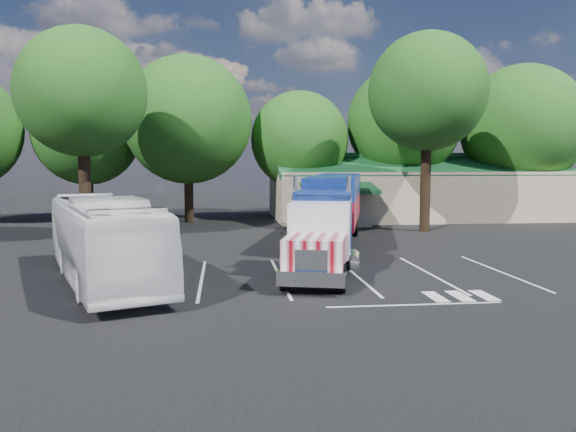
{
  "coord_description": "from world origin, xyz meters",
  "views": [
    {
      "loc": [
        -2.29,
        -28.66,
        4.7
      ],
      "look_at": [
        0.98,
        -0.38,
        2.0
      ],
      "focal_mm": 35.0,
      "sensor_mm": 36.0,
      "label": 1
    }
  ],
  "objects": [
    {
      "name": "silver_sedan",
      "position": [
        12.0,
        14.0,
        0.76
      ],
      "size": [
        4.86,
        2.63,
        1.52
      ],
      "primitive_type": "imported",
      "rotation": [
        0.0,
        0.0,
        1.34
      ],
      "color": "#9D9FA5",
      "rests_on": "ground"
    },
    {
      "name": "tree_near_left",
      "position": [
        -10.5,
        6.0,
        8.81
      ],
      "size": [
        7.6,
        7.6,
        12.65
      ],
      "color": "black",
      "rests_on": "ground"
    },
    {
      "name": "event_hall",
      "position": [
        13.74,
        17.81,
        2.21
      ],
      "size": [
        24.2,
        14.12,
        5.55
      ],
      "color": "tan",
      "rests_on": "ground"
    },
    {
      "name": "tree_row_c",
      "position": [
        -5.0,
        16.2,
        8.04
      ],
      "size": [
        10.0,
        10.0,
        13.05
      ],
      "color": "black",
      "rests_on": "ground"
    },
    {
      "name": "woman",
      "position": [
        1.6,
        0.0,
        0.97
      ],
      "size": [
        0.72,
        0.84,
        1.93
      ],
      "primitive_type": "imported",
      "rotation": [
        0.0,
        0.0,
        2.03
      ],
      "color": "black",
      "rests_on": "ground"
    },
    {
      "name": "tree_row_d",
      "position": [
        4.0,
        17.5,
        6.58
      ],
      "size": [
        8.0,
        8.0,
        10.6
      ],
      "color": "black",
      "rests_on": "ground"
    },
    {
      "name": "bicycle",
      "position": [
        1.8,
        7.76,
        0.51
      ],
      "size": [
        1.71,
        1.94,
        1.01
      ],
      "primitive_type": "imported",
      "rotation": [
        0.0,
        0.0,
        0.65
      ],
      "color": "black",
      "rests_on": "ground"
    },
    {
      "name": "tree_row_f",
      "position": [
        23.0,
        16.8,
        7.79
      ],
      "size": [
        10.4,
        10.4,
        13.0
      ],
      "color": "black",
      "rests_on": "ground"
    },
    {
      "name": "tree_near_right",
      "position": [
        11.5,
        8.5,
        9.46
      ],
      "size": [
        8.0,
        8.0,
        13.5
      ],
      "color": "black",
      "rests_on": "ground"
    },
    {
      "name": "tree_row_b",
      "position": [
        -13.0,
        17.8,
        7.13
      ],
      "size": [
        8.4,
        8.4,
        11.35
      ],
      "color": "black",
      "rests_on": "ground"
    },
    {
      "name": "tour_bus",
      "position": [
        -7.0,
        -6.05,
        1.69
      ],
      "size": [
        6.93,
        12.39,
        3.39
      ],
      "primitive_type": "imported",
      "rotation": [
        0.0,
        0.0,
        0.36
      ],
      "color": "silver",
      "rests_on": "ground"
    },
    {
      "name": "tree_row_e",
      "position": [
        13.0,
        18.0,
        8.09
      ],
      "size": [
        9.6,
        9.6,
        12.9
      ],
      "color": "black",
      "rests_on": "ground"
    },
    {
      "name": "ground",
      "position": [
        0.0,
        0.0,
        0.0
      ],
      "size": [
        120.0,
        120.0,
        0.0
      ],
      "primitive_type": "plane",
      "color": "black",
      "rests_on": "ground"
    },
    {
      "name": "semi_truck",
      "position": [
        3.56,
        0.95,
        2.36
      ],
      "size": [
        7.57,
        19.87,
        4.18
      ],
      "rotation": [
        0.0,
        0.0,
        -0.26
      ],
      "color": "black",
      "rests_on": "ground"
    }
  ]
}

